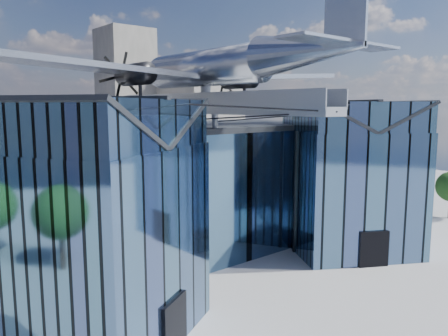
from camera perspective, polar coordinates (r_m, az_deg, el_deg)
ground_plane at (r=30.17m, az=2.52°, el=-14.09°), size 120.00×120.00×0.00m
museum at (r=32.97m, az=-4.27°, el=-2.14°), size 32.88×24.50×17.60m
bg_towers at (r=73.91m, az=-24.14°, el=6.35°), size 77.00×24.50×26.00m
tree_side_e at (r=46.30m, az=19.08°, el=-2.09°), size 4.44×4.44×5.23m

